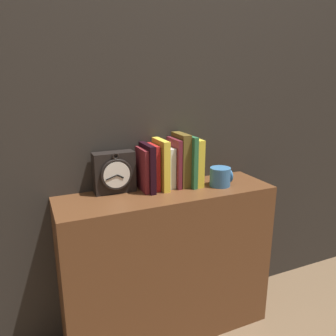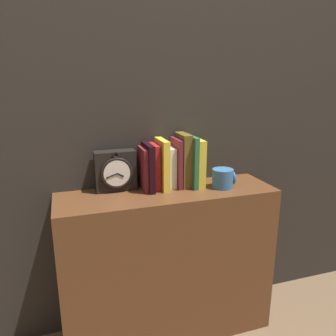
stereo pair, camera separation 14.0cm
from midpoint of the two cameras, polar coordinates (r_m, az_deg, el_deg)
The scene contains 14 objects.
ground_plane at distance 1.80m, azimuth 2.47°, elevation -26.17°, with size 12.00×12.00×0.00m, color brown.
wall_back at distance 1.50m, azimuth 0.74°, elevation 19.46°, with size 6.00×0.05×2.60m.
bookshelf at distance 1.58m, azimuth 2.63°, elevation -16.48°, with size 0.96×0.28×0.71m.
clock at distance 1.43m, azimuth -6.40°, elevation -0.55°, with size 0.18×0.08×0.18m.
book_slot0_maroon at distance 1.43m, azimuth -1.60°, elevation -0.22°, with size 0.02×0.13×0.19m.
book_slot1_black at distance 1.43m, azimuth -0.68°, elevation 0.13°, with size 0.03×0.15×0.21m.
book_slot2_red at distance 1.45m, azimuth 0.30°, elevation 0.24°, with size 0.03×0.12×0.20m.
book_slot3_yellow at distance 1.45m, azimuth 1.74°, elevation 0.64°, with size 0.03×0.14×0.22m.
book_slot4_white at distance 1.48m, azimuth 2.86°, elevation 0.16°, with size 0.04×0.11×0.18m.
book_slot5_maroon at distance 1.47m, azimuth 4.14°, elevation 0.87°, with size 0.02×0.13×0.22m.
book_slot6_brown at distance 1.49m, azimuth 5.37°, elevation 1.36°, with size 0.04×0.13×0.24m.
book_slot7_green at distance 1.49m, azimuth 6.64°, elevation 1.19°, with size 0.02×0.15×0.23m.
book_slot8_yellow at distance 1.51m, azimuth 7.60°, elevation 1.00°, with size 0.03×0.15×0.22m.
mug at distance 1.50m, azimuth 12.23°, elevation -1.82°, with size 0.10×0.09×0.09m.
Camera 2 is at (-0.41, -1.28, 1.20)m, focal length 35.00 mm.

